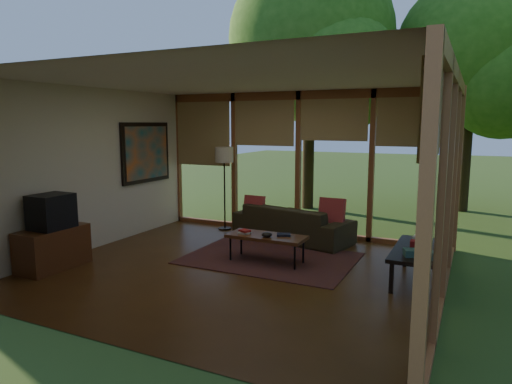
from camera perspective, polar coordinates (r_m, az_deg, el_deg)
The scene contains 25 objects.
floor at distance 6.71m, azimuth -2.48°, elevation -9.76°, with size 5.50×5.50×0.00m, color #593517.
ceiling at distance 6.39m, azimuth -2.64°, elevation 13.88°, with size 5.50×5.50×0.00m, color white.
wall_left at distance 8.08m, azimuth -20.02°, elevation 2.67°, with size 0.04×5.00×2.70m, color beige.
wall_front at distance 4.40m, azimuth -18.21°, elevation -1.80°, with size 5.50×0.04×2.70m, color beige.
window_wall_back at distance 8.68m, azimuth 5.30°, elevation 3.53°, with size 5.50×0.12×2.70m, color #98562F.
window_wall_right at distance 5.66m, azimuth 22.77°, elevation 0.20°, with size 0.12×5.00×2.70m, color #98562F.
tree_nw at distance 11.65m, azimuth 6.91°, elevation 18.40°, with size 3.98×3.98×6.11m.
tree_ne at distance 12.16m, azimuth 25.40°, elevation 15.61°, with size 3.47×3.47×5.51m.
rug at distance 7.26m, azimuth 1.77°, elevation -8.26°, with size 2.58×1.83×0.01m, color maroon.
sofa at distance 8.34m, azimuth 4.57°, elevation -3.85°, with size 2.17×0.85×0.63m, color #322C19.
pillow_left at distance 8.54m, azimuth -0.23°, elevation -1.79°, with size 0.38×0.13×0.38m, color maroon.
pillow_right at distance 8.00m, azimuth 9.48°, elevation -2.40°, with size 0.44×0.15×0.44m, color maroon.
ct_book_lower at distance 7.07m, azimuth -1.43°, elevation -5.09°, with size 0.18×0.14×0.03m, color beige.
ct_book_upper at distance 7.06m, azimuth -1.43°, elevation -4.85°, with size 0.16×0.12×0.03m, color maroon.
ct_book_side at distance 6.94m, azimuth 3.49°, elevation -5.35°, with size 0.20×0.15×0.03m, color black.
ct_bowl at distance 6.85m, azimuth 1.36°, elevation -5.34°, with size 0.16×0.16×0.07m, color black.
media_cabinet at distance 7.35m, azimuth -24.04°, elevation -6.43°, with size 0.50×1.00×0.60m, color #5C3119.
television at distance 7.22m, azimuth -24.21°, elevation -2.23°, with size 0.45×0.55×0.50m, color black.
console_book_a at distance 6.11m, azimuth 19.14°, elevation -7.19°, with size 0.24×0.18×0.09m, color #335952.
console_book_b at distance 6.54m, azimuth 19.61°, elevation -6.16°, with size 0.20×0.15×0.09m, color maroon.
console_book_c at distance 6.93m, azimuth 19.98°, elevation -5.49°, with size 0.22×0.16×0.06m, color beige.
floor_lamp at distance 9.00m, azimuth -3.99°, elevation 4.08°, with size 0.36×0.36×1.65m.
coffee_table at distance 6.98m, azimuth 1.33°, elevation -5.68°, with size 1.20×0.50×0.43m.
side_console at distance 6.52m, azimuth 19.52°, elevation -7.04°, with size 0.60×1.40×0.46m.
wall_painting at distance 9.07m, azimuth -13.57°, elevation 4.81°, with size 0.06×1.35×1.15m.
Camera 1 is at (3.02, -5.60, 2.11)m, focal length 32.00 mm.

